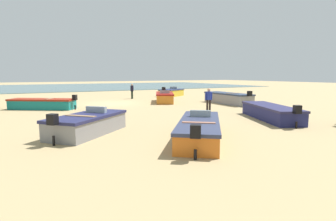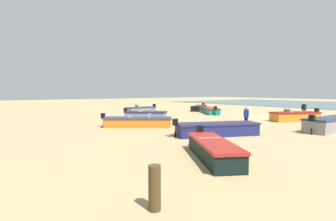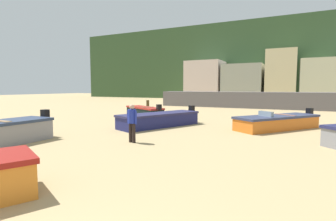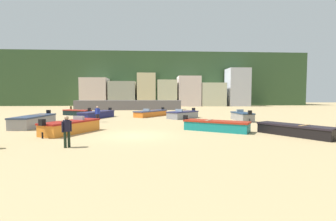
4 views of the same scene
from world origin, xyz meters
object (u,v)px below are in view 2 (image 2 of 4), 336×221
(boat_orange_1, at_px, (295,116))
(boat_orange_9, at_px, (138,122))
(boat_black_4, at_px, (199,108))
(boat_black_8, at_px, (213,149))
(boat_grey_2, at_px, (330,124))
(boat_grey_0, at_px, (146,116))
(boat_navy_7, at_px, (217,129))
(beach_walker_distant, at_px, (246,115))
(beach_walker_foreground, at_px, (304,108))
(boat_teal_3, at_px, (210,111))
(mooring_post_near_water, at_px, (155,188))
(boat_grey_6, at_px, (141,110))

(boat_orange_1, distance_m, boat_orange_9, 14.75)
(boat_black_4, distance_m, boat_orange_9, 18.49)
(boat_black_8, distance_m, boat_orange_9, 10.27)
(boat_grey_2, bearing_deg, boat_grey_0, -151.89)
(boat_grey_0, xyz_separation_m, boat_orange_9, (-3.76, 3.05, -0.05))
(boat_orange_1, relative_size, boat_navy_7, 0.86)
(boat_orange_1, distance_m, beach_walker_distant, 7.19)
(boat_grey_2, bearing_deg, beach_walker_foreground, 125.29)
(boat_grey_0, bearing_deg, boat_teal_3, 143.49)
(boat_grey_0, relative_size, boat_teal_3, 0.84)
(mooring_post_near_water, xyz_separation_m, beach_walker_distant, (7.03, -13.16, 0.42))
(mooring_post_near_water, bearing_deg, beach_walker_foreground, -71.85)
(boat_navy_7, bearing_deg, mooring_post_near_water, -32.23)
(boat_orange_1, relative_size, boat_teal_3, 0.97)
(boat_grey_0, height_order, boat_orange_1, boat_orange_1)
(boat_grey_2, bearing_deg, boat_navy_7, -112.50)
(boat_black_8, bearing_deg, boat_grey_6, -82.71)
(beach_walker_foreground, bearing_deg, boat_grey_2, -103.91)
(boat_navy_7, relative_size, mooring_post_near_water, 5.07)
(boat_navy_7, bearing_deg, boat_grey_2, 89.23)
(boat_black_4, xyz_separation_m, boat_orange_9, (-9.57, 15.82, 0.01))
(boat_grey_0, xyz_separation_m, boat_black_4, (5.80, -12.77, -0.06))
(boat_grey_0, distance_m, beach_walker_foreground, 17.35)
(mooring_post_near_water, bearing_deg, boat_navy_7, -55.53)
(beach_walker_foreground, bearing_deg, boat_black_8, -121.63)
(boat_grey_6, xyz_separation_m, mooring_post_near_water, (-22.04, 12.72, 0.07))
(boat_grey_0, height_order, boat_grey_6, boat_grey_6)
(boat_black_8, height_order, mooring_post_near_water, boat_black_8)
(boat_orange_9, height_order, beach_walker_foreground, beach_walker_foreground)
(boat_grey_0, relative_size, boat_orange_9, 0.79)
(boat_navy_7, relative_size, beach_walker_distant, 3.34)
(boat_grey_2, relative_size, boat_black_8, 1.26)
(boat_grey_0, height_order, boat_black_8, boat_grey_0)
(boat_teal_3, bearing_deg, mooring_post_near_water, -106.12)
(boat_teal_3, relative_size, beach_walker_distant, 2.96)
(boat_black_8, xyz_separation_m, beach_walker_foreground, (5.96, -20.77, 0.56))
(boat_orange_1, relative_size, boat_black_4, 0.97)
(boat_black_8, relative_size, mooring_post_near_water, 4.05)
(beach_walker_distant, bearing_deg, boat_black_4, 158.99)
(boat_teal_3, xyz_separation_m, boat_black_4, (4.60, -2.49, -0.02))
(mooring_post_near_water, bearing_deg, boat_orange_1, -71.44)
(boat_black_4, relative_size, boat_grey_6, 1.22)
(boat_grey_2, distance_m, boat_orange_9, 13.94)
(boat_orange_1, bearing_deg, boat_grey_6, 52.48)
(boat_grey_6, xyz_separation_m, beach_walker_foreground, (-13.79, -12.44, 0.49))
(boat_grey_2, height_order, boat_black_4, boat_grey_2)
(boat_grey_0, xyz_separation_m, boat_grey_2, (-13.62, -6.80, 0.05))
(boat_grey_0, xyz_separation_m, boat_teal_3, (1.21, -10.28, -0.04))
(boat_grey_0, relative_size, boat_grey_6, 1.03)
(boat_teal_3, bearing_deg, boat_grey_2, -70.21)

